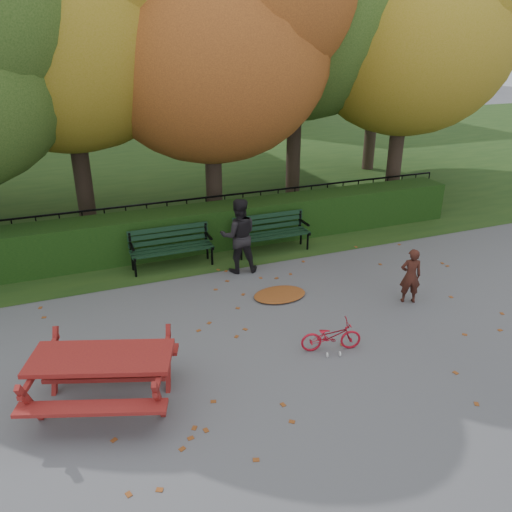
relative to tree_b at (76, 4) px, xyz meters
name	(u,v)px	position (x,y,z in m)	size (l,w,h in m)	color
ground	(298,337)	(2.44, -6.75, -5.40)	(90.00, 90.00, 0.00)	slate
grass_strip	(146,164)	(2.44, 7.25, -5.40)	(90.00, 90.00, 0.00)	#1B3813
building_right	(221,19)	(10.44, 21.25, 0.60)	(9.00, 6.00, 12.00)	tan
hedge	(216,226)	(2.44, -2.25, -4.90)	(13.00, 0.90, 1.00)	black
iron_fence	(207,215)	(2.44, -1.45, -4.87)	(14.00, 0.04, 1.02)	black
tree_b	(76,4)	(0.00, 0.00, 0.00)	(6.72, 6.40, 8.79)	#2D1F1A
tree_c	(225,32)	(3.28, -0.78, -0.58)	(6.30, 6.00, 8.00)	#2D1F1A
tree_e	(425,23)	(8.97, -0.98, -0.32)	(6.09, 5.80, 8.16)	#2D1F1A
tree_g	(393,18)	(10.78, 3.02, -0.03)	(6.30, 6.00, 8.55)	#2D1F1A
bench_left	(171,244)	(1.14, -3.04, -4.88)	(1.80, 0.57, 0.88)	black
bench_right	(271,230)	(3.54, -3.04, -4.88)	(1.80, 0.57, 0.88)	black
picnic_table	(102,367)	(-0.76, -7.29, -4.78)	(2.26, 2.04, 0.91)	maroon
leaf_pile	(280,294)	(2.78, -5.27, -5.37)	(1.06, 0.74, 0.07)	#662D11
leaf_scatter	(290,328)	(2.44, -6.45, -5.40)	(9.00, 5.70, 0.01)	#662D11
child	(411,276)	(4.98, -6.38, -4.86)	(0.40, 0.26, 1.09)	#3B1A13
adult	(239,236)	(2.45, -3.85, -4.58)	(0.80, 0.62, 1.64)	black
bicycle	(331,336)	(2.78, -7.27, -5.14)	(0.34, 0.99, 0.52)	#AE1021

